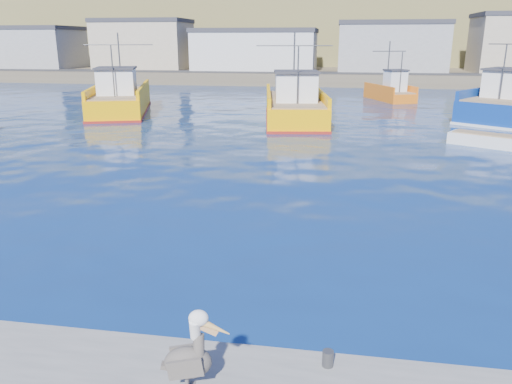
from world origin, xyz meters
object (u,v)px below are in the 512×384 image
at_px(trawler_yellow_b, 294,106).
at_px(pelican, 190,356).
at_px(skiff_mid, 487,141).
at_px(boat_orange, 391,91).
at_px(skiff_far, 499,112).
at_px(trawler_yellow_a, 120,99).

height_order(trawler_yellow_b, pelican, trawler_yellow_b).
bearing_deg(skiff_mid, trawler_yellow_b, 146.91).
distance_m(boat_orange, skiff_mid, 23.44).
bearing_deg(pelican, skiff_mid, 65.80).
relative_size(skiff_far, pelican, 2.46).
xyz_separation_m(skiff_mid, skiff_far, (4.48, 13.64, -0.05)).
xyz_separation_m(trawler_yellow_a, trawler_yellow_b, (15.21, -2.13, -0.01)).
height_order(skiff_mid, pelican, pelican).
distance_m(skiff_mid, pelican, 26.53).
distance_m(boat_orange, skiff_far, 12.45).
bearing_deg(skiff_far, pelican, -112.09).
bearing_deg(boat_orange, skiff_far, -49.97).
distance_m(trawler_yellow_a, boat_orange, 27.20).
height_order(trawler_yellow_a, trawler_yellow_b, trawler_yellow_a).
relative_size(boat_orange, pelican, 5.25).
distance_m(trawler_yellow_a, skiff_mid, 29.14).
relative_size(skiff_mid, skiff_far, 1.24).
height_order(trawler_yellow_b, skiff_far, trawler_yellow_b).
xyz_separation_m(boat_orange, skiff_mid, (3.51, -23.16, -0.68)).
relative_size(trawler_yellow_a, boat_orange, 1.79).
bearing_deg(boat_orange, trawler_yellow_b, -119.46).
distance_m(trawler_yellow_a, trawler_yellow_b, 15.36).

